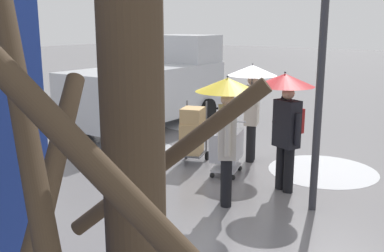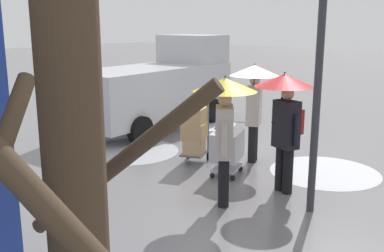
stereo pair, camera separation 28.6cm
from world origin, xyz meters
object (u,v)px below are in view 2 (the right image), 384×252
Objects in this scene: pedestrian_black_side at (254,90)px; pedestrian_white_side at (225,111)px; hand_dolly_boxes at (194,132)px; pedestrian_pink_side at (285,105)px; shopping_cart_vendor at (227,147)px; street_lamp at (319,64)px; cargo_van_parked_right at (159,86)px.

pedestrian_black_side is 2.44m from pedestrian_white_side.
hand_dolly_boxes is 0.61× the size of pedestrian_pink_side.
shopping_cart_vendor is 1.63m from pedestrian_pink_side.
hand_dolly_boxes is (0.97, -0.21, 0.13)m from shopping_cart_vendor.
street_lamp is at bearing 140.24° from pedestrian_black_side.
cargo_van_parked_right is 6.92m from street_lamp.
hand_dolly_boxes is 0.34× the size of street_lamp.
pedestrian_pink_side is at bearing -114.63° from pedestrian_white_side.
hand_dolly_boxes is at bearing 143.03° from cargo_van_parked_right.
pedestrian_pink_side is 0.56× the size of street_lamp.
pedestrian_pink_side is (-1.28, 0.13, 1.00)m from shopping_cart_vendor.
street_lamp is at bearing 163.57° from hand_dolly_boxes.
pedestrian_white_side is at bearing 141.71° from cargo_van_parked_right.
cargo_van_parked_right is at bearing -27.62° from street_lamp.
pedestrian_pink_side is at bearing 171.21° from hand_dolly_boxes.
cargo_van_parked_right reaches higher than pedestrian_black_side.
hand_dolly_boxes is (-3.01, 2.27, -0.48)m from cargo_van_parked_right.
street_lamp is (-2.08, 1.73, 0.79)m from pedestrian_black_side.
cargo_van_parked_right is 2.50× the size of pedestrian_pink_side.
hand_dolly_boxes is 2.44m from pedestrian_white_side.
pedestrian_black_side is 0.56× the size of street_lamp.
pedestrian_white_side is 0.56× the size of street_lamp.
street_lamp reaches higher than pedestrian_white_side.
cargo_van_parked_right is 5.89m from pedestrian_pink_side.
pedestrian_black_side is (-3.96, 1.43, 0.41)m from cargo_van_parked_right.
cargo_van_parked_right reaches higher than pedestrian_white_side.
street_lamp reaches higher than pedestrian_black_side.
pedestrian_pink_side is 1.00× the size of pedestrian_white_side.
pedestrian_pink_side is 1.00× the size of pedestrian_black_side.
street_lamp is (-0.78, 0.55, 0.80)m from pedestrian_pink_side.
street_lamp is at bearing 152.38° from cargo_van_parked_right.
shopping_cart_vendor is 1.00m from hand_dolly_boxes.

